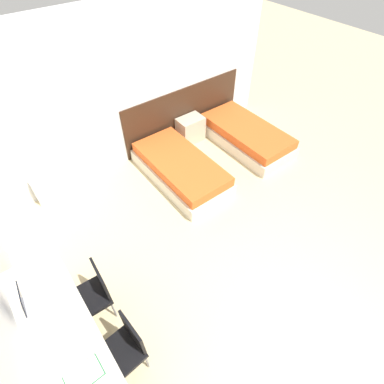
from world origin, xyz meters
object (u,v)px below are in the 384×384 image
at_px(chair_near_notebook, 124,347).
at_px(nightstand, 190,129).
at_px(bed_near_window, 181,169).
at_px(chair_near_laptop, 94,293).
at_px(laptop, 34,300).
at_px(bed_near_door, 246,135).

bearing_deg(chair_near_notebook, nightstand, 39.67).
height_order(bed_near_window, nightstand, nightstand).
bearing_deg(chair_near_laptop, laptop, 173.22).
relative_size(bed_near_window, nightstand, 3.72).
bearing_deg(chair_near_notebook, bed_near_door, 24.81).
distance_m(bed_near_window, laptop, 3.09).
xyz_separation_m(chair_near_laptop, chair_near_notebook, (-0.00, -0.74, 0.00)).
distance_m(bed_near_door, chair_near_laptop, 4.10).
xyz_separation_m(bed_near_window, laptop, (-2.74, -1.27, 0.64)).
xyz_separation_m(bed_near_door, chair_near_laptop, (-3.86, -1.36, 0.28)).
bearing_deg(bed_near_door, chair_near_laptop, -160.51).
relative_size(chair_near_notebook, laptop, 2.52).
distance_m(bed_near_door, nightstand, 1.13).
distance_m(bed_near_door, chair_near_notebook, 4.40).
distance_m(bed_near_window, nightstand, 1.13).
xyz_separation_m(bed_near_door, nightstand, (-0.81, 0.78, 0.06)).
bearing_deg(bed_near_window, chair_near_laptop, -148.49).
height_order(bed_near_door, chair_near_notebook, chair_near_notebook).
height_order(chair_near_laptop, laptop, laptop).
xyz_separation_m(bed_near_window, chair_near_laptop, (-2.23, -1.36, 0.28)).
relative_size(bed_near_window, laptop, 5.61).
xyz_separation_m(nightstand, chair_near_laptop, (-3.04, -2.15, 0.22)).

